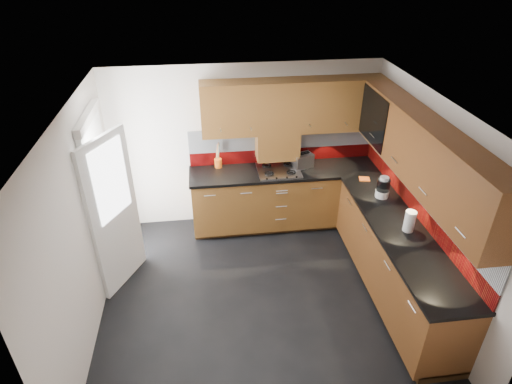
{
  "coord_description": "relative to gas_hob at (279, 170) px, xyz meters",
  "views": [
    {
      "loc": [
        -0.56,
        -3.81,
        3.81
      ],
      "look_at": [
        0.02,
        0.65,
        1.11
      ],
      "focal_mm": 30.0,
      "sensor_mm": 36.0,
      "label": 1
    }
  ],
  "objects": [
    {
      "name": "room",
      "position": [
        -0.45,
        -1.47,
        0.54
      ],
      "size": [
        4.0,
        3.8,
        2.64
      ],
      "color": "black"
    },
    {
      "name": "base_cabinets",
      "position": [
        0.62,
        -0.75,
        -0.52
      ],
      "size": [
        2.7,
        3.2,
        0.95
      ],
      "color": "brown",
      "rests_on": "room"
    },
    {
      "name": "countertop",
      "position": [
        0.6,
        -0.77,
        -0.04
      ],
      "size": [
        2.72,
        3.22,
        0.04
      ],
      "color": "black",
      "rests_on": "base_cabinets"
    },
    {
      "name": "backsplash",
      "position": [
        0.83,
        -0.54,
        0.25
      ],
      "size": [
        2.7,
        3.2,
        0.54
      ],
      "color": "maroon",
      "rests_on": "countertop"
    },
    {
      "name": "upper_cabinets",
      "position": [
        0.78,
        -0.69,
        0.88
      ],
      "size": [
        2.5,
        3.2,
        0.72
      ],
      "color": "brown",
      "rests_on": "room"
    },
    {
      "name": "extractor_hood",
      "position": [
        -0.0,
        0.17,
        0.32
      ],
      "size": [
        0.6,
        0.33,
        0.4
      ],
      "primitive_type": "cube",
      "color": "brown",
      "rests_on": "room"
    },
    {
      "name": "glass_cabinet",
      "position": [
        1.26,
        -0.4,
        0.91
      ],
      "size": [
        0.32,
        0.8,
        0.66
      ],
      "color": "black",
      "rests_on": "room"
    },
    {
      "name": "back_door",
      "position": [
        -2.23,
        -0.72,
        0.08
      ],
      "size": [
        0.42,
        1.19,
        2.04
      ],
      "color": "white",
      "rests_on": "room"
    },
    {
      "name": "gas_hob",
      "position": [
        0.0,
        0.0,
        0.0
      ],
      "size": [
        0.6,
        0.53,
        0.05
      ],
      "color": "silver",
      "rests_on": "countertop"
    },
    {
      "name": "utensil_pot",
      "position": [
        -0.85,
        0.24,
        0.07
      ],
      "size": [
        0.11,
        0.11,
        0.38
      ],
      "color": "#C45412",
      "rests_on": "countertop"
    },
    {
      "name": "toaster",
      "position": [
        0.36,
        0.09,
        0.09
      ],
      "size": [
        0.33,
        0.27,
        0.21
      ],
      "color": "silver",
      "rests_on": "countertop"
    },
    {
      "name": "food_processor",
      "position": [
        1.19,
        -0.85,
        0.12
      ],
      "size": [
        0.17,
        0.17,
        0.29
      ],
      "color": "white",
      "rests_on": "countertop"
    },
    {
      "name": "paper_towel",
      "position": [
        1.21,
        -1.6,
        0.11
      ],
      "size": [
        0.15,
        0.15,
        0.25
      ],
      "primitive_type": "cylinder",
      "rotation": [
        0.0,
        0.0,
        0.33
      ],
      "color": "white",
      "rests_on": "countertop"
    },
    {
      "name": "orange_cloth",
      "position": [
        1.13,
        -0.39,
        -0.01
      ],
      "size": [
        0.17,
        0.15,
        0.02
      ],
      "primitive_type": "cube",
      "rotation": [
        0.0,
        0.0,
        -0.23
      ],
      "color": "orange",
      "rests_on": "countertop"
    }
  ]
}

